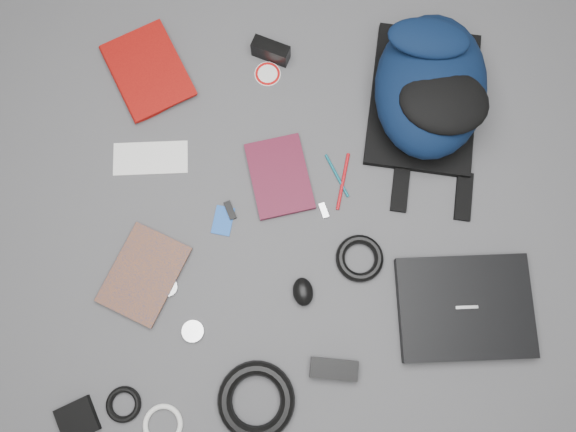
{
  "coord_description": "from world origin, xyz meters",
  "views": [
    {
      "loc": [
        -0.01,
        -0.31,
        1.46
      ],
      "look_at": [
        0.0,
        0.0,
        0.02
      ],
      "focal_mm": 35.0,
      "sensor_mm": 36.0,
      "label": 1
    }
  ],
  "objects_px": {
    "comic_book": "(116,261)",
    "compact_camera": "(271,51)",
    "pouch": "(77,420)",
    "mouse": "(303,292)",
    "backpack": "(431,86)",
    "dvd_case": "(280,176)",
    "power_brick": "(334,369)",
    "laptop": "(465,308)",
    "textbook_red": "(117,86)"
  },
  "relations": [
    {
      "from": "compact_camera",
      "to": "mouse",
      "type": "distance_m",
      "value": 0.67
    },
    {
      "from": "backpack",
      "to": "mouse",
      "type": "xyz_separation_m",
      "value": [
        -0.36,
        -0.52,
        -0.08
      ]
    },
    {
      "from": "laptop",
      "to": "textbook_red",
      "type": "xyz_separation_m",
      "value": [
        -0.9,
        0.65,
        -0.0
      ]
    },
    {
      "from": "laptop",
      "to": "comic_book",
      "type": "bearing_deg",
      "value": 170.16
    },
    {
      "from": "mouse",
      "to": "pouch",
      "type": "xyz_separation_m",
      "value": [
        -0.57,
        -0.29,
        -0.01
      ]
    },
    {
      "from": "compact_camera",
      "to": "power_brick",
      "type": "bearing_deg",
      "value": -57.33
    },
    {
      "from": "backpack",
      "to": "compact_camera",
      "type": "bearing_deg",
      "value": 170.29
    },
    {
      "from": "comic_book",
      "to": "compact_camera",
      "type": "relative_size",
      "value": 2.18
    },
    {
      "from": "dvd_case",
      "to": "power_brick",
      "type": "distance_m",
      "value": 0.52
    },
    {
      "from": "compact_camera",
      "to": "pouch",
      "type": "relative_size",
      "value": 1.19
    },
    {
      "from": "laptop",
      "to": "mouse",
      "type": "xyz_separation_m",
      "value": [
        -0.41,
        0.06,
        0.0
      ]
    },
    {
      "from": "comic_book",
      "to": "mouse",
      "type": "xyz_separation_m",
      "value": [
        0.48,
        -0.1,
        0.01
      ]
    },
    {
      "from": "dvd_case",
      "to": "compact_camera",
      "type": "distance_m",
      "value": 0.36
    },
    {
      "from": "backpack",
      "to": "pouch",
      "type": "height_order",
      "value": "backpack"
    },
    {
      "from": "compact_camera",
      "to": "comic_book",
      "type": "bearing_deg",
      "value": -102.4
    },
    {
      "from": "laptop",
      "to": "comic_book",
      "type": "relative_size",
      "value": 1.48
    },
    {
      "from": "laptop",
      "to": "power_brick",
      "type": "bearing_deg",
      "value": -157.9
    },
    {
      "from": "backpack",
      "to": "compact_camera",
      "type": "relative_size",
      "value": 4.32
    },
    {
      "from": "comic_book",
      "to": "pouch",
      "type": "bearing_deg",
      "value": -74.69
    },
    {
      "from": "dvd_case",
      "to": "compact_camera",
      "type": "height_order",
      "value": "compact_camera"
    },
    {
      "from": "comic_book",
      "to": "pouch",
      "type": "height_order",
      "value": "pouch"
    },
    {
      "from": "mouse",
      "to": "power_brick",
      "type": "bearing_deg",
      "value": -76.15
    },
    {
      "from": "comic_book",
      "to": "pouch",
      "type": "relative_size",
      "value": 2.59
    },
    {
      "from": "comic_book",
      "to": "compact_camera",
      "type": "xyz_separation_m",
      "value": [
        0.42,
        0.57,
        0.02
      ]
    },
    {
      "from": "dvd_case",
      "to": "textbook_red",
      "type": "bearing_deg",
      "value": 137.51
    },
    {
      "from": "comic_book",
      "to": "dvd_case",
      "type": "relative_size",
      "value": 1.07
    },
    {
      "from": "dvd_case",
      "to": "mouse",
      "type": "distance_m",
      "value": 0.31
    },
    {
      "from": "laptop",
      "to": "comic_book",
      "type": "xyz_separation_m",
      "value": [
        -0.89,
        0.16,
        -0.01
      ]
    },
    {
      "from": "pouch",
      "to": "backpack",
      "type": "bearing_deg",
      "value": 40.93
    },
    {
      "from": "pouch",
      "to": "comic_book",
      "type": "bearing_deg",
      "value": 77.64
    },
    {
      "from": "mouse",
      "to": "power_brick",
      "type": "distance_m",
      "value": 0.21
    },
    {
      "from": "pouch",
      "to": "dvd_case",
      "type": "bearing_deg",
      "value": 49.02
    },
    {
      "from": "laptop",
      "to": "textbook_red",
      "type": "relative_size",
      "value": 1.32
    },
    {
      "from": "textbook_red",
      "to": "backpack",
      "type": "bearing_deg",
      "value": -29.54
    },
    {
      "from": "compact_camera",
      "to": "pouch",
      "type": "distance_m",
      "value": 1.08
    },
    {
      "from": "backpack",
      "to": "pouch",
      "type": "bearing_deg",
      "value": -128.52
    },
    {
      "from": "comic_book",
      "to": "compact_camera",
      "type": "height_order",
      "value": "compact_camera"
    },
    {
      "from": "backpack",
      "to": "compact_camera",
      "type": "xyz_separation_m",
      "value": [
        -0.41,
        0.15,
        -0.06
      ]
    },
    {
      "from": "backpack",
      "to": "laptop",
      "type": "distance_m",
      "value": 0.58
    },
    {
      "from": "backpack",
      "to": "textbook_red",
      "type": "height_order",
      "value": "backpack"
    },
    {
      "from": "laptop",
      "to": "pouch",
      "type": "relative_size",
      "value": 3.82
    },
    {
      "from": "textbook_red",
      "to": "compact_camera",
      "type": "height_order",
      "value": "compact_camera"
    },
    {
      "from": "textbook_red",
      "to": "pouch",
      "type": "height_order",
      "value": "textbook_red"
    },
    {
      "from": "comic_book",
      "to": "power_brick",
      "type": "relative_size",
      "value": 1.93
    },
    {
      "from": "backpack",
      "to": "pouch",
      "type": "relative_size",
      "value": 5.14
    },
    {
      "from": "mouse",
      "to": "power_brick",
      "type": "xyz_separation_m",
      "value": [
        0.07,
        -0.19,
        -0.0
      ]
    },
    {
      "from": "textbook_red",
      "to": "laptop",
      "type": "bearing_deg",
      "value": -60.31
    },
    {
      "from": "laptop",
      "to": "comic_book",
      "type": "height_order",
      "value": "laptop"
    },
    {
      "from": "mouse",
      "to": "pouch",
      "type": "distance_m",
      "value": 0.63
    },
    {
      "from": "backpack",
      "to": "comic_book",
      "type": "relative_size",
      "value": 1.99
    }
  ]
}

